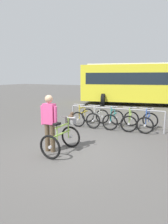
% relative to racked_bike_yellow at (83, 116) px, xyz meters
% --- Properties ---
extents(ground_plane, '(80.00, 80.00, 0.00)m').
position_rel_racked_bike_yellow_xyz_m(ground_plane, '(1.24, -3.09, -0.37)').
color(ground_plane, '#514F4C').
extents(bike_rack_rail, '(3.90, 0.34, 0.88)m').
position_rel_racked_bike_yellow_xyz_m(bike_rack_rail, '(1.51, -0.07, 0.32)').
color(bike_rack_rail, '#99999E').
rests_on(bike_rack_rail, ground).
extents(racked_bike_yellow, '(0.68, 1.10, 0.97)m').
position_rel_racked_bike_yellow_xyz_m(racked_bike_yellow, '(0.00, 0.00, 0.00)').
color(racked_bike_yellow, black).
rests_on(racked_bike_yellow, ground).
extents(racked_bike_white, '(0.67, 1.12, 0.98)m').
position_rel_racked_bike_yellow_xyz_m(racked_bike_white, '(0.70, 0.05, 0.00)').
color(racked_bike_white, black).
rests_on(racked_bike_white, ground).
extents(racked_bike_teal, '(0.72, 1.15, 0.98)m').
position_rel_racked_bike_yellow_xyz_m(racked_bike_teal, '(1.40, 0.10, 0.00)').
color(racked_bike_teal, black).
rests_on(racked_bike_teal, ground).
extents(racked_bike_lime, '(0.81, 1.17, 0.97)m').
position_rel_racked_bike_yellow_xyz_m(racked_bike_lime, '(2.09, 0.16, 0.00)').
color(racked_bike_lime, black).
rests_on(racked_bike_lime, ground).
extents(racked_bike_blue, '(0.69, 1.13, 0.98)m').
position_rel_racked_bike_yellow_xyz_m(racked_bike_blue, '(2.79, 0.21, 0.00)').
color(racked_bike_blue, black).
rests_on(racked_bike_blue, ground).
extents(featured_bicycle, '(0.68, 1.21, 1.09)m').
position_rel_racked_bike_yellow_xyz_m(featured_bicycle, '(1.02, -3.20, 0.12)').
color(featured_bicycle, black).
rests_on(featured_bicycle, ground).
extents(person_with_featured_bike, '(0.53, 0.22, 1.64)m').
position_rel_racked_bike_yellow_xyz_m(person_with_featured_bike, '(0.66, -3.37, 0.54)').
color(person_with_featured_bike, brown).
rests_on(person_with_featured_bike, ground).
extents(bus_distant, '(10.30, 4.79, 3.08)m').
position_rel_racked_bike_yellow_xyz_m(bus_distant, '(1.53, 7.83, 1.37)').
color(bus_distant, yellow).
rests_on(bus_distant, ground).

